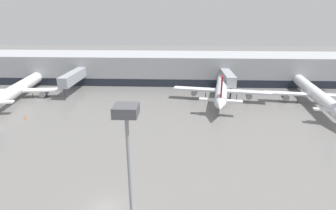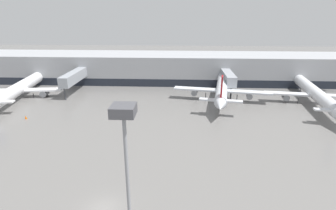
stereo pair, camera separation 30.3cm
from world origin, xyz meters
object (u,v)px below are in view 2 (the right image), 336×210
parked_jet_0 (20,88)px  parked_jet_2 (222,89)px  parked_jet_1 (315,93)px  traffic_cone_1 (26,117)px  apron_light_mast_3 (125,143)px

parked_jet_0 → parked_jet_2: bearing=-97.7°
parked_jet_0 → parked_jet_1: parked_jet_1 is taller
parked_jet_2 → traffic_cone_1: bearing=117.7°
parked_jet_0 → parked_jet_2: 54.30m
parked_jet_0 → parked_jet_2: (54.30, -0.32, 0.68)m
traffic_cone_1 → apron_light_mast_3: (29.51, -33.59, 12.23)m
traffic_cone_1 → apron_light_mast_3: apron_light_mast_3 is taller
parked_jet_1 → traffic_cone_1: (-67.68, -13.66, -2.41)m
parked_jet_1 → traffic_cone_1: size_ratio=50.21×
parked_jet_1 → parked_jet_2: (-23.25, 1.01, 0.44)m
traffic_cone_1 → parked_jet_0: bearing=123.4°
parked_jet_0 → traffic_cone_1: 18.07m
parked_jet_0 → traffic_cone_1: size_ratio=48.11×
parked_jet_0 → apron_light_mast_3: bearing=-148.3°
parked_jet_1 → traffic_cone_1: parked_jet_1 is taller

